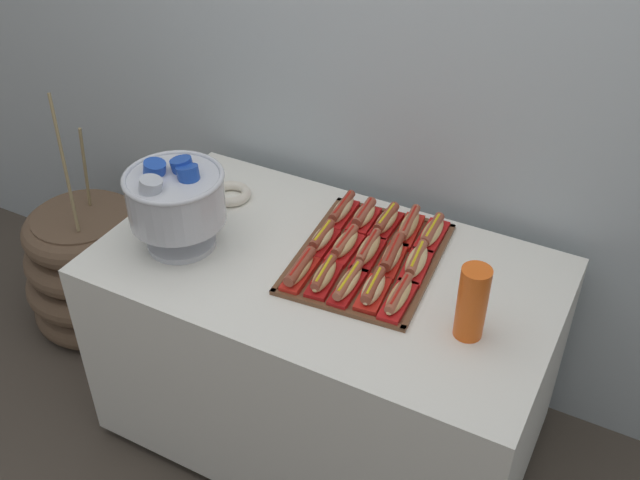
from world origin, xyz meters
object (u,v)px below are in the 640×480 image
object	(u,v)px
hot_dog_14	(432,233)
cup_stack	(472,303)
hot_dog_0	(300,270)
hot_dog_3	(373,289)
hot_dog_5	(322,238)
buffet_table	(326,349)
hot_dog_11	(364,216)
hot_dog_9	(416,262)
hot_dog_13	(409,226)
punch_bowl	(175,198)
donut	(231,194)
hot_dog_2	(348,283)
hot_dog_1	(324,276)
floor_vase	(92,268)
hot_dog_12	(386,221)
hot_dog_8	(392,256)
hot_dog_7	(368,250)
hot_dog_6	(345,245)
hot_dog_4	(399,297)
hot_dog_10	(342,210)
serving_tray	(368,258)

from	to	relation	value
hot_dog_14	cup_stack	xyz separation A→B (m)	(0.24, -0.34, 0.08)
hot_dog_0	hot_dog_3	distance (m)	0.23
hot_dog_5	hot_dog_14	world-z (taller)	hot_dog_5
buffet_table	hot_dog_11	world-z (taller)	hot_dog_11
hot_dog_9	hot_dog_13	distance (m)	0.18
hot_dog_5	punch_bowl	size ratio (longest dim) A/B	0.52
hot_dog_9	hot_dog_11	xyz separation A→B (m)	(-0.24, 0.15, -0.00)
hot_dog_5	donut	xyz separation A→B (m)	(-0.40, 0.10, -0.02)
hot_dog_2	hot_dog_1	bearing A→B (deg)	-175.14
floor_vase	hot_dog_12	xyz separation A→B (m)	(1.20, 0.15, 0.54)
floor_vase	hot_dog_13	size ratio (longest dim) A/B	5.47
hot_dog_2	hot_dog_5	distance (m)	0.22
hot_dog_1	cup_stack	distance (m)	0.44
hot_dog_3	hot_dog_8	distance (m)	0.17
hot_dog_12	punch_bowl	bearing A→B (deg)	-145.33
buffet_table	hot_dog_7	world-z (taller)	hot_dog_7
hot_dog_6	hot_dog_14	world-z (taller)	hot_dog_6
hot_dog_8	donut	distance (m)	0.63
buffet_table	hot_dog_13	bearing A→B (deg)	57.66
hot_dog_1	buffet_table	bearing A→B (deg)	113.42
hot_dog_11	hot_dog_14	distance (m)	0.23
floor_vase	hot_dog_12	world-z (taller)	floor_vase
hot_dog_4	hot_dog_11	world-z (taller)	hot_dog_11
floor_vase	hot_dog_11	world-z (taller)	floor_vase
hot_dog_9	hot_dog_3	bearing A→B (deg)	-109.58
hot_dog_2	hot_dog_12	xyz separation A→B (m)	(-0.03, 0.33, 0.00)
hot_dog_6	hot_dog_1	bearing A→B (deg)	-85.14
hot_dog_7	donut	size ratio (longest dim) A/B	1.33
hot_dog_10	hot_dog_13	xyz separation A→B (m)	(0.22, 0.02, -0.00)
hot_dog_8	hot_dog_14	size ratio (longest dim) A/B	1.02
hot_dog_8	punch_bowl	bearing A→B (deg)	-161.39
hot_dog_6	hot_dog_9	distance (m)	0.23
hot_dog_11	cup_stack	size ratio (longest dim) A/B	0.72
hot_dog_2	hot_dog_4	xyz separation A→B (m)	(0.15, 0.01, 0.00)
hot_dog_10	hot_dog_13	bearing A→B (deg)	4.86
hot_dog_14	donut	world-z (taller)	hot_dog_14
hot_dog_10	donut	size ratio (longest dim) A/B	1.28
buffet_table	floor_vase	bearing A→B (deg)	175.20
hot_dog_10	hot_dog_4	bearing A→B (deg)	-42.86
cup_stack	punch_bowl	bearing A→B (deg)	-177.83
hot_dog_6	hot_dog_14	xyz separation A→B (m)	(0.21, 0.18, -0.00)
hot_dog_2	hot_dog_5	bearing A→B (deg)	137.14
hot_dog_9	donut	size ratio (longest dim) A/B	1.29
punch_bowl	donut	distance (m)	0.33
hot_dog_1	hot_dog_8	world-z (taller)	hot_dog_8
hot_dog_3	hot_dog_6	xyz separation A→B (m)	(-0.16, 0.15, -0.00)
hot_dog_10	serving_tray	bearing A→B (deg)	-42.86
hot_dog_2	cup_stack	distance (m)	0.37
buffet_table	hot_dog_12	size ratio (longest dim) A/B	8.45
hot_dog_8	hot_dog_13	world-z (taller)	hot_dog_8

